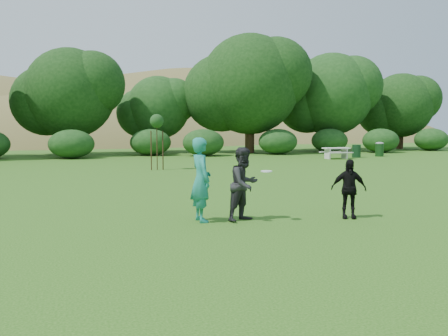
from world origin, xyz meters
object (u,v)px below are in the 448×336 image
object	(u,v)px
trash_can_lidded	(379,149)
player_grey	(244,184)
player_teal	(201,180)
sapling	(157,123)
player_black	(349,189)
trash_can_near	(356,151)
picnic_table	(336,151)

from	to	relation	value
trash_can_lidded	player_grey	bearing A→B (deg)	-131.36
player_teal	sapling	world-z (taller)	sapling
player_black	trash_can_lidded	world-z (taller)	player_black
player_grey	trash_can_near	xyz separation A→B (m)	(15.28, 19.37, -0.44)
player_black	sapling	size ratio (longest dim) A/B	0.52
trash_can_lidded	trash_can_near	bearing A→B (deg)	-165.35
trash_can_near	sapling	world-z (taller)	sapling
player_grey	picnic_table	bearing A→B (deg)	26.44
trash_can_near	picnic_table	distance (m)	2.13
player_black	sapling	distance (m)	14.79
trash_can_near	sapling	distance (m)	16.03
player_grey	player_black	distance (m)	2.63
player_grey	sapling	world-z (taller)	sapling
player_teal	sapling	xyz separation A→B (m)	(1.30, 13.82, 1.41)
player_grey	picnic_table	distance (m)	22.90
player_teal	sapling	bearing A→B (deg)	-10.11
trash_can_near	trash_can_lidded	distance (m)	2.38
picnic_table	trash_can_lidded	distance (m)	4.50
player_teal	trash_can_lidded	size ratio (longest dim) A/B	1.92
player_grey	trash_can_lidded	world-z (taller)	player_grey
player_teal	player_grey	world-z (taller)	player_teal
player_grey	trash_can_lidded	size ratio (longest dim) A/B	1.70
player_black	sapling	world-z (taller)	sapling
player_teal	sapling	distance (m)	13.95
sapling	player_grey	bearing A→B (deg)	-91.16
sapling	picnic_table	xyz separation A→B (m)	(12.99, 4.62, -1.90)
trash_can_near	trash_can_lidded	bearing A→B (deg)	14.65
trash_can_near	picnic_table	bearing A→B (deg)	-160.68
player_teal	player_grey	bearing A→B (deg)	-106.95
trash_can_lidded	picnic_table	bearing A→B (deg)	-163.15
player_grey	player_black	xyz separation A→B (m)	(2.58, -0.48, -0.16)
trash_can_near	trash_can_lidded	world-z (taller)	trash_can_lidded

